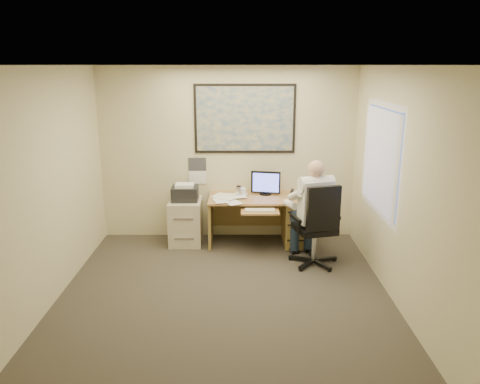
{
  "coord_description": "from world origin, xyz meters",
  "views": [
    {
      "loc": [
        0.17,
        -4.99,
        2.7
      ],
      "look_at": [
        0.19,
        1.3,
        0.99
      ],
      "focal_mm": 35.0,
      "sensor_mm": 36.0,
      "label": 1
    }
  ],
  "objects_px": {
    "person": "(315,213)",
    "filing_cabinet": "(186,218)",
    "desk": "(282,216)",
    "office_chair": "(314,242)"
  },
  "relations": [
    {
      "from": "office_chair",
      "to": "person",
      "type": "bearing_deg",
      "value": 65.57
    },
    {
      "from": "desk",
      "to": "filing_cabinet",
      "type": "relative_size",
      "value": 1.67
    },
    {
      "from": "desk",
      "to": "office_chair",
      "type": "bearing_deg",
      "value": -67.35
    },
    {
      "from": "desk",
      "to": "office_chair",
      "type": "height_order",
      "value": "office_chair"
    },
    {
      "from": "desk",
      "to": "filing_cabinet",
      "type": "height_order",
      "value": "desk"
    },
    {
      "from": "person",
      "to": "office_chair",
      "type": "bearing_deg",
      "value": -116.17
    },
    {
      "from": "desk",
      "to": "person",
      "type": "bearing_deg",
      "value": -64.29
    },
    {
      "from": "person",
      "to": "filing_cabinet",
      "type": "bearing_deg",
      "value": 140.82
    },
    {
      "from": "filing_cabinet",
      "to": "person",
      "type": "bearing_deg",
      "value": -23.02
    },
    {
      "from": "office_chair",
      "to": "person",
      "type": "relative_size",
      "value": 0.8
    }
  ]
}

